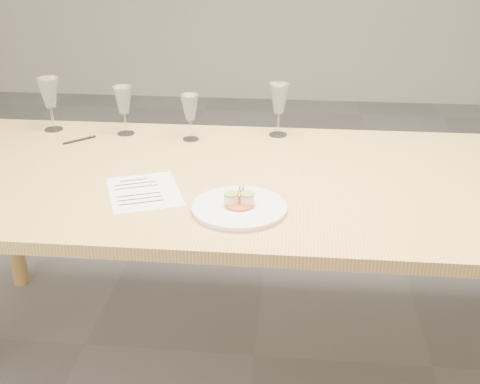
# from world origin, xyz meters

# --- Properties ---
(ground) EXTENTS (7.00, 7.00, 0.00)m
(ground) POSITION_xyz_m (0.00, 0.00, 0.00)
(ground) COLOR slate
(ground) RESTS_ON ground
(dining_table) EXTENTS (2.40, 1.00, 0.75)m
(dining_table) POSITION_xyz_m (0.00, 0.00, 0.68)
(dining_table) COLOR #DBAE5F
(dining_table) RESTS_ON ground
(dinner_plate) EXTENTS (0.28, 0.28, 0.07)m
(dinner_plate) POSITION_xyz_m (-0.03, -0.26, 0.76)
(dinner_plate) COLOR white
(dinner_plate) RESTS_ON dining_table
(recipe_sheet) EXTENTS (0.30, 0.33, 0.00)m
(recipe_sheet) POSITION_xyz_m (-0.34, -0.16, 0.75)
(recipe_sheet) COLOR white
(recipe_sheet) RESTS_ON dining_table
(ballpoint_pen) EXTENTS (0.10, 0.10, 0.01)m
(ballpoint_pen) POSITION_xyz_m (-0.70, 0.27, 0.75)
(ballpoint_pen) COLOR black
(ballpoint_pen) RESTS_ON dining_table
(wine_glass_0) EXTENTS (0.08, 0.08, 0.21)m
(wine_glass_0) POSITION_xyz_m (-0.84, 0.39, 0.90)
(wine_glass_0) COLOR white
(wine_glass_0) RESTS_ON dining_table
(wine_glass_1) EXTENTS (0.08, 0.08, 0.19)m
(wine_glass_1) POSITION_xyz_m (-0.54, 0.37, 0.88)
(wine_glass_1) COLOR white
(wine_glass_1) RESTS_ON dining_table
(wine_glass_2) EXTENTS (0.07, 0.07, 0.18)m
(wine_glass_2) POSITION_xyz_m (-0.28, 0.33, 0.87)
(wine_glass_2) COLOR white
(wine_glass_2) RESTS_ON dining_table
(wine_glass_3) EXTENTS (0.08, 0.08, 0.20)m
(wine_glass_3) POSITION_xyz_m (0.05, 0.41, 0.89)
(wine_glass_3) COLOR white
(wine_glass_3) RESTS_ON dining_table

